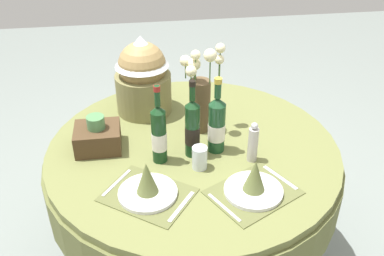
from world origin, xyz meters
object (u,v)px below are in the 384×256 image
object	(u,v)px
pepper_mill	(253,143)
gift_tub_back_left	(143,73)
wine_bottle_left	(192,128)
wine_bottle_centre	(217,124)
place_setting_right	(254,184)
flower_vase	(200,94)
place_setting_left	(147,186)
dining_table	(193,171)
wine_bottle_right	(159,134)
tumbler_near_left	(200,158)
woven_basket_side_left	(98,137)

from	to	relation	value
pepper_mill	gift_tub_back_left	size ratio (longest dim) A/B	0.47
wine_bottle_left	wine_bottle_centre	size ratio (longest dim) A/B	1.01
place_setting_right	flower_vase	size ratio (longest dim) A/B	0.97
place_setting_left	flower_vase	xyz separation A→B (m)	(0.29, 0.46, 0.15)
dining_table	wine_bottle_right	xyz separation A→B (m)	(-0.16, -0.09, 0.29)
flower_vase	wine_bottle_centre	world-z (taller)	flower_vase
tumbler_near_left	gift_tub_back_left	size ratio (longest dim) A/B	0.25
wine_bottle_left	tumbler_near_left	bearing A→B (deg)	-80.62
wine_bottle_right	tumbler_near_left	world-z (taller)	wine_bottle_right
flower_vase	pepper_mill	xyz separation A→B (m)	(0.19, -0.29, -0.10)
wine_bottle_centre	tumbler_near_left	distance (m)	0.18
wine_bottle_left	wine_bottle_right	world-z (taller)	same
flower_vase	tumbler_near_left	xyz separation A→B (m)	(-0.05, -0.31, -0.14)
wine_bottle_left	tumbler_near_left	world-z (taller)	wine_bottle_left
place_setting_left	tumbler_near_left	xyz separation A→B (m)	(0.24, 0.15, 0.01)
wine_bottle_left	pepper_mill	distance (m)	0.28
dining_table	flower_vase	size ratio (longest dim) A/B	3.21
tumbler_near_left	pepper_mill	distance (m)	0.24
place_setting_right	pepper_mill	world-z (taller)	pepper_mill
tumbler_near_left	place_setting_right	bearing A→B (deg)	-46.14
flower_vase	wine_bottle_left	bearing A→B (deg)	-107.82
flower_vase	wine_bottle_centre	distance (m)	0.20
wine_bottle_right	woven_basket_side_left	size ratio (longest dim) A/B	1.80
wine_bottle_centre	place_setting_right	bearing A→B (deg)	-73.70
pepper_mill	gift_tub_back_left	bearing A→B (deg)	131.21
tumbler_near_left	gift_tub_back_left	world-z (taller)	gift_tub_back_left
wine_bottle_centre	pepper_mill	world-z (taller)	wine_bottle_centre
place_setting_left	flower_vase	world-z (taller)	flower_vase
place_setting_right	wine_bottle_left	xyz separation A→B (m)	(-0.21, 0.30, 0.09)
wine_bottle_centre	gift_tub_back_left	bearing A→B (deg)	126.64
wine_bottle_left	place_setting_right	bearing A→B (deg)	-55.49
dining_table	pepper_mill	world-z (taller)	pepper_mill
place_setting_right	wine_bottle_centre	distance (m)	0.35
place_setting_left	place_setting_right	world-z (taller)	same
place_setting_left	place_setting_right	bearing A→B (deg)	-6.19
wine_bottle_centre	wine_bottle_right	bearing A→B (deg)	-170.16
wine_bottle_left	woven_basket_side_left	size ratio (longest dim) A/B	1.80
tumbler_near_left	pepper_mill	bearing A→B (deg)	5.07
place_setting_right	gift_tub_back_left	distance (m)	0.86
pepper_mill	flower_vase	bearing A→B (deg)	123.18
flower_vase	wine_bottle_left	xyz separation A→B (m)	(-0.07, -0.21, -0.05)
gift_tub_back_left	wine_bottle_centre	bearing A→B (deg)	-53.36
flower_vase	gift_tub_back_left	bearing A→B (deg)	139.31
place_setting_left	wine_bottle_centre	distance (m)	0.44
place_setting_right	wine_bottle_left	bearing A→B (deg)	124.51
wine_bottle_right	pepper_mill	size ratio (longest dim) A/B	1.91
wine_bottle_right	wine_bottle_left	bearing A→B (deg)	9.69
wine_bottle_left	gift_tub_back_left	xyz separation A→B (m)	(-0.19, 0.43, 0.08)
dining_table	woven_basket_side_left	distance (m)	0.49
pepper_mill	place_setting_left	bearing A→B (deg)	-159.99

